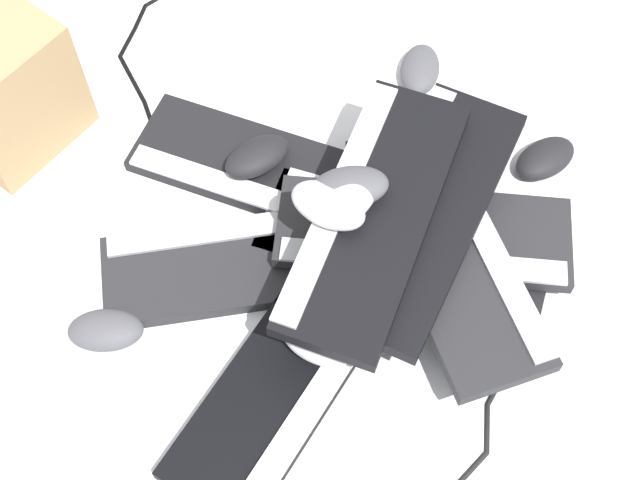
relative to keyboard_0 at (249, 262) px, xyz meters
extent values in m
plane|color=white|center=(-0.18, 0.06, -0.01)|extent=(3.20, 3.20, 0.00)
cube|color=#232326|center=(0.00, 0.00, 0.00)|extent=(0.44, 0.16, 0.02)
cube|color=#B2B5BA|center=(0.00, -0.05, 0.01)|extent=(0.42, 0.05, 0.01)
cube|color=black|center=(-0.04, 0.18, 0.00)|extent=(0.40, 0.43, 0.02)
cube|color=silver|center=(-0.08, 0.22, 0.01)|extent=(0.30, 0.34, 0.01)
cube|color=black|center=(-0.24, 0.01, 0.00)|extent=(0.46, 0.33, 0.02)
cube|color=silver|center=(-0.26, -0.04, 0.01)|extent=(0.39, 0.22, 0.01)
cube|color=black|center=(-0.05, -0.16, 0.00)|extent=(0.46, 0.35, 0.02)
cube|color=silver|center=(-0.02, -0.11, 0.01)|extent=(0.38, 0.24, 0.01)
cube|color=#232326|center=(-0.26, 0.00, 0.03)|extent=(0.46, 0.25, 0.02)
cube|color=#B2B5BA|center=(-0.25, 0.06, 0.04)|extent=(0.41, 0.14, 0.01)
cube|color=#232326|center=(-0.29, 0.05, 0.06)|extent=(0.23, 0.46, 0.02)
cube|color=silver|center=(-0.34, 0.04, 0.07)|extent=(0.12, 0.42, 0.01)
cube|color=black|center=(-0.26, 0.00, 0.09)|extent=(0.37, 0.45, 0.02)
cube|color=silver|center=(-0.22, -0.03, 0.10)|extent=(0.26, 0.37, 0.01)
cube|color=black|center=(-0.19, 0.01, 0.12)|extent=(0.34, 0.46, 0.02)
cube|color=silver|center=(-0.14, -0.01, 0.13)|extent=(0.24, 0.38, 0.01)
ellipsoid|color=#4C4C51|center=(0.22, 0.09, 0.01)|extent=(0.12, 0.08, 0.04)
ellipsoid|color=#4C4C51|center=(-0.15, -0.01, 0.16)|extent=(0.11, 0.07, 0.04)
ellipsoid|color=silver|center=(-0.15, 0.00, 0.16)|extent=(0.13, 0.12, 0.04)
ellipsoid|color=#B7B7BC|center=(-0.12, 0.01, 0.16)|extent=(0.13, 0.12, 0.04)
ellipsoid|color=silver|center=(-0.08, 0.16, 0.04)|extent=(0.13, 0.12, 0.04)
ellipsoid|color=#4C4C51|center=(-0.33, -0.33, 0.01)|extent=(0.10, 0.13, 0.04)
ellipsoid|color=black|center=(-0.03, -0.17, 0.04)|extent=(0.13, 0.11, 0.04)
ellipsoid|color=black|center=(-0.49, -0.12, 0.01)|extent=(0.13, 0.11, 0.04)
cylinder|color=black|center=(0.13, -0.29, -0.01)|extent=(0.03, 0.10, 0.01)
cylinder|color=black|center=(0.16, -0.39, -0.01)|extent=(0.05, 0.11, 0.01)
cylinder|color=black|center=(0.17, -0.48, -0.01)|extent=(0.04, 0.06, 0.01)
cylinder|color=black|center=(0.14, -0.53, -0.01)|extent=(0.03, 0.06, 0.01)
sphere|color=black|center=(0.12, -0.24, -0.01)|extent=(0.01, 0.01, 0.01)
sphere|color=black|center=(0.15, -0.34, -0.01)|extent=(0.01, 0.01, 0.01)
sphere|color=black|center=(0.18, -0.45, -0.01)|extent=(0.01, 0.01, 0.01)
sphere|color=black|center=(0.16, -0.51, -0.01)|extent=(0.01, 0.01, 0.01)
sphere|color=black|center=(0.13, -0.56, -0.01)|extent=(0.01, 0.01, 0.01)
cylinder|color=black|center=(-0.33, 0.25, -0.01)|extent=(0.04, 0.05, 0.01)
cylinder|color=black|center=(-0.30, 0.30, -0.01)|extent=(0.02, 0.07, 0.01)
cylinder|color=black|center=(-0.26, 0.35, -0.01)|extent=(0.06, 0.05, 0.01)
sphere|color=black|center=(-0.34, 0.22, -0.01)|extent=(0.01, 0.01, 0.01)
sphere|color=black|center=(-0.31, 0.27, -0.01)|extent=(0.01, 0.01, 0.01)
sphere|color=black|center=(-0.29, 0.33, -0.01)|extent=(0.01, 0.01, 0.01)
camera|label=1|loc=(-0.02, 0.64, 1.19)|focal=50.00mm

